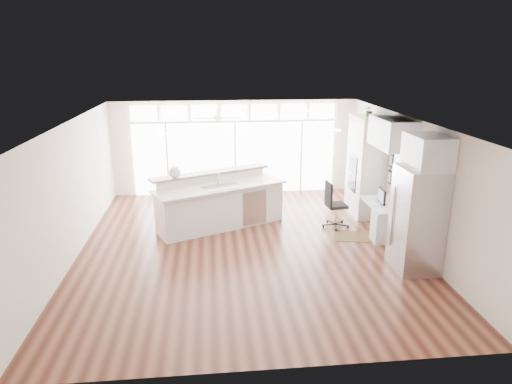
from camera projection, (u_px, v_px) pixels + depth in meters
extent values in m
cube|color=#3F1D13|center=(247.00, 247.00, 9.82)|extent=(7.00, 8.00, 0.02)
cube|color=white|center=(246.00, 121.00, 9.02)|extent=(7.00, 8.00, 0.02)
cube|color=silver|center=(235.00, 147.00, 13.22)|extent=(7.00, 0.04, 2.70)
cube|color=silver|center=(273.00, 278.00, 5.62)|extent=(7.00, 0.04, 2.70)
cube|color=silver|center=(71.00, 191.00, 9.08)|extent=(0.04, 8.00, 2.70)
cube|color=silver|center=(409.00, 182.00, 9.77)|extent=(0.04, 8.00, 2.70)
cube|color=white|center=(235.00, 158.00, 13.26)|extent=(5.80, 0.06, 2.08)
cube|color=white|center=(235.00, 112.00, 12.86)|extent=(5.90, 0.06, 0.40)
cube|color=white|center=(402.00, 169.00, 9.99)|extent=(0.04, 0.85, 0.85)
cube|color=white|center=(218.00, 114.00, 11.70)|extent=(1.16, 1.16, 0.32)
cube|color=white|center=(245.00, 121.00, 9.22)|extent=(3.40, 3.00, 0.02)
cube|color=silver|center=(366.00, 166.00, 11.47)|extent=(0.64, 1.20, 2.50)
cube|color=silver|center=(383.00, 220.00, 10.30)|extent=(0.72, 1.30, 0.76)
cube|color=silver|center=(393.00, 133.00, 9.72)|extent=(0.64, 1.30, 0.64)
cube|color=#ACABB0|center=(417.00, 220.00, 8.55)|extent=(0.76, 0.90, 2.00)
cube|color=silver|center=(428.00, 152.00, 8.17)|extent=(0.64, 0.90, 0.60)
cube|color=black|center=(391.00, 169.00, 10.62)|extent=(0.06, 0.22, 0.80)
cube|color=silver|center=(221.00, 202.00, 10.76)|extent=(3.34, 2.37, 1.24)
cube|color=#342410|center=(354.00, 237.00, 10.32)|extent=(0.96, 0.77, 0.01)
cube|color=black|center=(336.00, 205.00, 10.75)|extent=(0.63, 0.59, 1.11)
sphere|color=silver|center=(175.00, 172.00, 10.41)|extent=(0.37, 0.37, 0.27)
cube|color=black|center=(382.00, 196.00, 10.13)|extent=(0.10, 0.45, 0.37)
cube|color=white|center=(374.00, 204.00, 10.16)|extent=(0.12, 0.31, 0.02)
imported|color=#2E5725|center=(370.00, 112.00, 11.07)|extent=(0.31, 0.33, 0.23)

